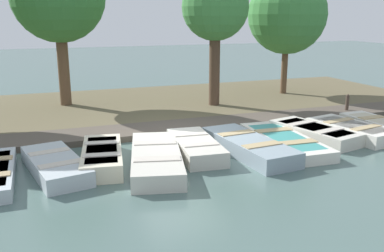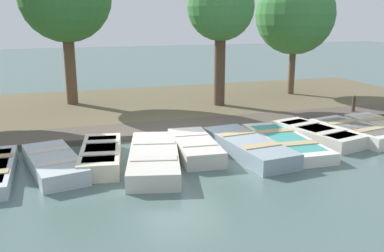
# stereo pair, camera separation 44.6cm
# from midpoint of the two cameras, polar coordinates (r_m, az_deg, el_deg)

# --- Properties ---
(ground_plane) EXTENTS (80.00, 80.00, 0.00)m
(ground_plane) POSITION_cam_midpoint_polar(r_m,az_deg,el_deg) (12.76, -2.27, -2.00)
(ground_plane) COLOR #4C6660
(shore_bank) EXTENTS (8.00, 24.00, 0.16)m
(shore_bank) POSITION_cam_midpoint_polar(r_m,az_deg,el_deg) (17.42, -7.38, 2.68)
(shore_bank) COLOR brown
(shore_bank) RESTS_ON ground_plane
(dock_walkway) EXTENTS (1.54, 21.94, 0.18)m
(dock_walkway) POSITION_cam_midpoint_polar(r_m,az_deg,el_deg) (13.82, -3.79, -0.32)
(dock_walkway) COLOR #51473D
(dock_walkway) RESTS_ON ground_plane
(rowboat_2) EXTENTS (2.89, 1.56, 0.40)m
(rowboat_2) POSITION_cam_midpoint_polar(r_m,az_deg,el_deg) (10.73, -18.91, -4.94)
(rowboat_2) COLOR #B2BCC1
(rowboat_2) RESTS_ON ground_plane
(rowboat_3) EXTENTS (2.81, 1.39, 0.44)m
(rowboat_3) POSITION_cam_midpoint_polar(r_m,az_deg,el_deg) (10.97, -13.04, -3.97)
(rowboat_3) COLOR beige
(rowboat_3) RESTS_ON ground_plane
(rowboat_4) EXTENTS (3.62, 1.95, 0.43)m
(rowboat_4) POSITION_cam_midpoint_polar(r_m,az_deg,el_deg) (10.64, -6.01, -4.28)
(rowboat_4) COLOR beige
(rowboat_4) RESTS_ON ground_plane
(rowboat_5) EXTENTS (2.70, 1.24, 0.43)m
(rowboat_5) POSITION_cam_midpoint_polar(r_m,az_deg,el_deg) (11.49, -0.64, -2.76)
(rowboat_5) COLOR beige
(rowboat_5) RESTS_ON ground_plane
(rowboat_6) EXTENTS (3.38, 1.45, 0.44)m
(rowboat_6) POSITION_cam_midpoint_polar(r_m,az_deg,el_deg) (11.61, 6.43, -2.65)
(rowboat_6) COLOR #8C9EA8
(rowboat_6) RESTS_ON ground_plane
(rowboat_7) EXTENTS (3.50, 1.36, 0.33)m
(rowboat_7) POSITION_cam_midpoint_polar(r_m,az_deg,el_deg) (12.42, 11.20, -1.97)
(rowboat_7) COLOR silver
(rowboat_7) RESTS_ON ground_plane
(rowboat_8) EXTENTS (2.96, 1.74, 0.40)m
(rowboat_8) POSITION_cam_midpoint_polar(r_m,az_deg,el_deg) (13.35, 15.09, -0.85)
(rowboat_8) COLOR beige
(rowboat_8) RESTS_ON ground_plane
(rowboat_9) EXTENTS (2.84, 1.74, 0.41)m
(rowboat_9) POSITION_cam_midpoint_polar(r_m,az_deg,el_deg) (13.99, 19.63, -0.50)
(rowboat_9) COLOR silver
(rowboat_9) RESTS_ON ground_plane
(mooring_post_far) EXTENTS (0.12, 0.12, 0.78)m
(mooring_post_far) POSITION_cam_midpoint_polar(r_m,az_deg,el_deg) (16.94, 19.27, 2.72)
(mooring_post_far) COLOR #47382D
(mooring_post_far) RESTS_ON ground_plane
(park_tree_center) EXTENTS (2.56, 2.56, 5.22)m
(park_tree_center) POSITION_cam_midpoint_polar(r_m,az_deg,el_deg) (16.77, 2.33, 15.35)
(park_tree_center) COLOR #4C3828
(park_tree_center) RESTS_ON ground_plane
(park_tree_right) EXTENTS (3.47, 3.47, 5.40)m
(park_tree_right) POSITION_cam_midpoint_polar(r_m,az_deg,el_deg) (19.77, 11.94, 14.34)
(park_tree_right) COLOR brown
(park_tree_right) RESTS_ON ground_plane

